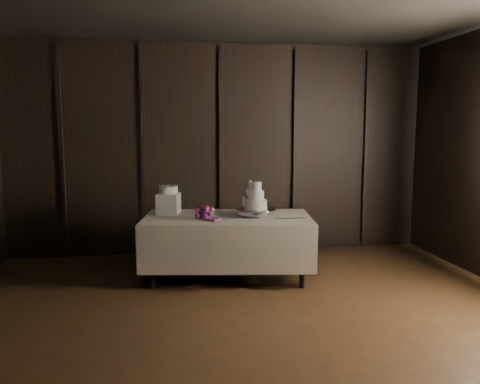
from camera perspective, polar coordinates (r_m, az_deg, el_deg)
name	(u,v)px	position (r m, az deg, el deg)	size (l,w,h in m)	color
room	(274,171)	(3.33, 4.17, 2.60)	(6.08, 7.08, 3.08)	black
display_table	(228,244)	(5.68, -1.51, -6.37)	(2.11, 1.30, 0.76)	beige
cake_stand	(256,212)	(5.61, 1.93, -2.49)	(0.48, 0.48, 0.09)	silver
wedding_cake	(254,198)	(5.57, 1.73, -0.78)	(0.31, 0.27, 0.32)	white
bouquet	(206,213)	(5.44, -4.20, -2.62)	(0.29, 0.39, 0.19)	#BE5075
box_pedestal	(169,204)	(5.82, -8.71, -1.41)	(0.26, 0.26, 0.25)	white
small_cake	(168,190)	(5.80, -8.74, 0.27)	(0.23, 0.23, 0.09)	white
cake_knife	(286,219)	(5.45, 5.66, -3.25)	(0.37, 0.02, 0.01)	silver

